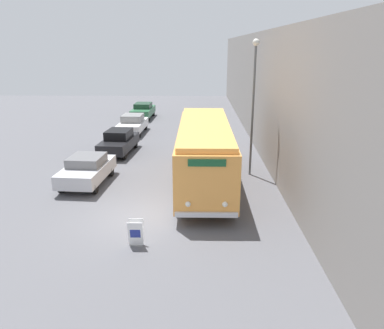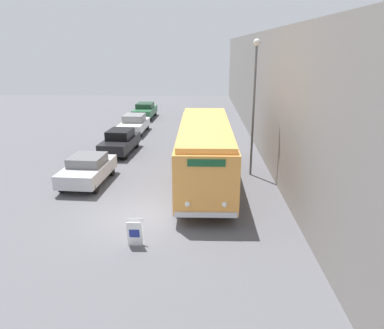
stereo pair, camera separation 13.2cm
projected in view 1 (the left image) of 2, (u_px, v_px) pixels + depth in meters
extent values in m
plane|color=#56565B|center=(139.00, 218.00, 15.70)|extent=(80.00, 80.00, 0.00)
cube|color=gray|center=(264.00, 95.00, 23.94)|extent=(0.30, 60.00, 7.80)
cylinder|color=black|center=(179.00, 202.00, 15.98)|extent=(0.28, 1.00, 1.00)
cylinder|color=black|center=(232.00, 203.00, 15.94)|extent=(0.28, 1.00, 1.00)
cylinder|color=black|center=(185.00, 156.00, 22.77)|extent=(0.28, 1.00, 1.00)
cylinder|color=black|center=(222.00, 156.00, 22.73)|extent=(0.28, 1.00, 1.00)
cube|color=#EF9E47|center=(205.00, 152.00, 18.98)|extent=(2.59, 9.92, 2.47)
cube|color=#FEA74B|center=(205.00, 126.00, 18.57)|extent=(2.39, 9.52, 0.24)
cube|color=silver|center=(206.00, 215.00, 14.53)|extent=(2.46, 0.12, 0.20)
sphere|color=white|center=(188.00, 204.00, 14.44)|extent=(0.22, 0.22, 0.22)
sphere|color=white|center=(225.00, 204.00, 14.42)|extent=(0.22, 0.22, 0.22)
cube|color=#19512D|center=(207.00, 163.00, 13.94)|extent=(1.43, 0.06, 0.28)
cube|color=gray|center=(136.00, 245.00, 13.55)|extent=(0.48, 0.21, 0.01)
cube|color=white|center=(135.00, 234.00, 13.32)|extent=(0.53, 0.19, 0.97)
cube|color=white|center=(136.00, 232.00, 13.48)|extent=(0.53, 0.19, 0.97)
cube|color=navy|center=(135.00, 234.00, 13.30)|extent=(0.37, 0.07, 0.34)
cylinder|color=#595E60|center=(253.00, 113.00, 19.94)|extent=(0.12, 0.12, 6.95)
sphere|color=silver|center=(256.00, 42.00, 18.86)|extent=(0.36, 0.36, 0.36)
cylinder|color=black|center=(61.00, 186.00, 18.31)|extent=(0.22, 0.69, 0.69)
cylinder|color=black|center=(95.00, 187.00, 18.16)|extent=(0.22, 0.69, 0.69)
cylinder|color=black|center=(81.00, 169.00, 20.79)|extent=(0.22, 0.69, 0.69)
cylinder|color=black|center=(111.00, 170.00, 20.65)|extent=(0.22, 0.69, 0.69)
cube|color=#B7B7BC|center=(87.00, 171.00, 19.38)|extent=(2.23, 4.15, 0.68)
cube|color=slate|center=(87.00, 160.00, 19.30)|extent=(1.78, 1.93, 0.46)
cylinder|color=black|center=(101.00, 154.00, 23.84)|extent=(0.22, 0.64, 0.64)
cylinder|color=black|center=(124.00, 154.00, 23.68)|extent=(0.22, 0.64, 0.64)
cylinder|color=black|center=(115.00, 143.00, 26.51)|extent=(0.22, 0.64, 0.64)
cylinder|color=black|center=(135.00, 143.00, 26.35)|extent=(0.22, 0.64, 0.64)
cube|color=black|center=(119.00, 143.00, 24.99)|extent=(2.14, 4.37, 0.68)
cube|color=black|center=(119.00, 134.00, 24.91)|extent=(1.67, 2.03, 0.56)
cylinder|color=black|center=(119.00, 133.00, 29.50)|extent=(0.22, 0.69, 0.69)
cylinder|color=black|center=(139.00, 133.00, 29.40)|extent=(0.22, 0.69, 0.69)
cylinder|color=black|center=(127.00, 125.00, 32.19)|extent=(0.22, 0.69, 0.69)
cylinder|color=black|center=(146.00, 126.00, 32.09)|extent=(0.22, 0.69, 0.69)
cube|color=silver|center=(133.00, 125.00, 30.70)|extent=(2.07, 4.31, 0.61)
cube|color=gray|center=(133.00, 118.00, 30.62)|extent=(1.68, 1.98, 0.56)
cylinder|color=black|center=(132.00, 117.00, 35.81)|extent=(0.22, 0.70, 0.70)
cylinder|color=black|center=(148.00, 117.00, 35.72)|extent=(0.22, 0.70, 0.70)
cylinder|color=black|center=(138.00, 112.00, 38.63)|extent=(0.22, 0.70, 0.70)
cylinder|color=black|center=(153.00, 112.00, 38.54)|extent=(0.22, 0.70, 0.70)
cube|color=#2D6642|center=(143.00, 111.00, 37.08)|extent=(2.00, 4.45, 0.66)
cube|color=#193824|center=(143.00, 105.00, 37.01)|extent=(1.62, 2.03, 0.47)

